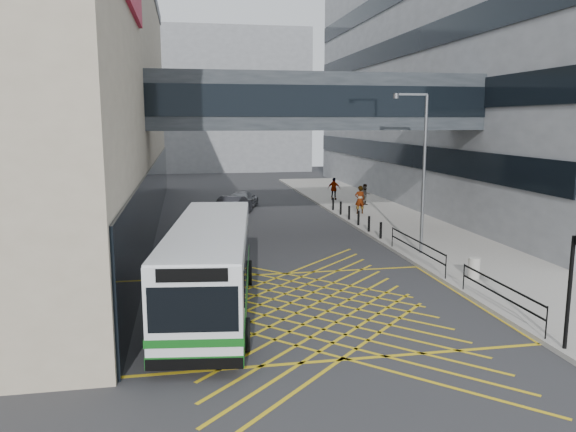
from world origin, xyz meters
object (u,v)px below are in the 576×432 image
car_silver (242,199)px  pedestrian_b (365,195)px  litter_bin (474,268)px  street_lamp (421,164)px  traffic_light (576,263)px  car_white (212,251)px  pedestrian_c (334,189)px  pedestrian_a (360,200)px  car_dark (234,206)px  bus (211,264)px

car_silver → pedestrian_b: bearing=-169.2°
litter_bin → street_lamp: bearing=96.4°
car_silver → traffic_light: (6.28, -28.22, 1.96)m
car_white → car_silver: 17.13m
car_white → traffic_light: traffic_light is taller
traffic_light → litter_bin: bearing=61.5°
car_white → pedestrian_c: bearing=-101.3°
pedestrian_b → street_lamp: bearing=-105.9°
pedestrian_b → car_white: bearing=-134.8°
car_white → pedestrian_a: (10.72, 12.15, 0.36)m
car_silver → traffic_light: traffic_light is taller
car_dark → traffic_light: size_ratio=1.21×
car_white → litter_bin: 11.20m
bus → car_white: bearing=94.2°
pedestrian_a → street_lamp: bearing=86.7°
car_silver → street_lamp: 18.24m
pedestrian_a → pedestrian_c: bearing=-89.6°
car_white → traffic_light: bearing=147.6°
street_lamp → pedestrian_a: size_ratio=3.95×
pedestrian_b → car_dark: bearing=-173.3°
street_lamp → traffic_light: bearing=-91.5°
pedestrian_b → pedestrian_a: bearing=-120.5°
car_dark → traffic_light: (7.23, -24.76, 1.94)m
car_white → litter_bin: size_ratio=5.68×
litter_bin → pedestrian_b: (1.95, 20.03, 0.38)m
car_dark → street_lamp: bearing=141.8°
pedestrian_b → litter_bin: bearing=-102.5°
litter_bin → pedestrian_b: bearing=84.4°
pedestrian_c → traffic_light: bearing=119.0°
street_lamp → pedestrian_c: bearing=88.6°
car_silver → pedestrian_c: bearing=-147.3°
car_white → car_silver: car_white is taller
car_silver → car_dark: bearing=91.4°
bus → car_dark: bearing=90.0°
bus → pedestrian_b: 25.03m
car_silver → pedestrian_b: (9.28, -0.97, 0.25)m
car_dark → car_silver: size_ratio=1.02×
street_lamp → pedestrian_c: street_lamp is taller
car_white → street_lamp: (9.90, 0.37, 3.73)m
car_silver → street_lamp: street_lamp is taller
litter_bin → pedestrian_c: size_ratio=0.47×
bus → pedestrian_c: (11.06, 24.75, -0.57)m
bus → pedestrian_c: size_ratio=6.16×
car_silver → bus: bearing=98.3°
traffic_light → pedestrian_c: traffic_light is taller
litter_bin → traffic_light: bearing=-98.3°
street_lamp → litter_bin: bearing=-82.5°
car_dark → pedestrian_a: size_ratio=2.41×
traffic_light → litter_bin: (1.05, 7.22, -2.08)m
pedestrian_c → car_dark: bearing=64.8°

